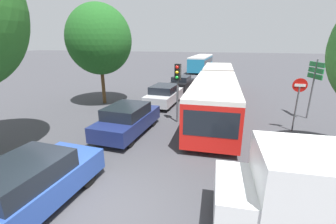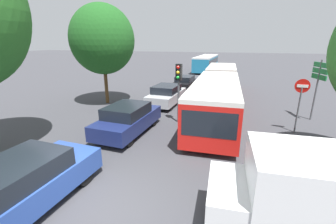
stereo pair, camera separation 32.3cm
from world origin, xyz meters
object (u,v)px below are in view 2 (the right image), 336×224
at_px(queued_car_navy, 128,119).
at_px(white_van, 333,200).
at_px(articulated_bus, 219,87).
at_px(city_bus_rear, 206,62).
at_px(direction_sign_post, 319,78).
at_px(tree_left_mid, 101,42).
at_px(traffic_light, 179,80).
at_px(queued_car_blue, 24,184).
at_px(no_entry_sign, 300,98).
at_px(queued_car_silver, 167,95).
at_px(queued_car_black, 185,83).

bearing_deg(queued_car_navy, white_van, -120.19).
bearing_deg(articulated_bus, queued_car_navy, -33.40).
xyz_separation_m(city_bus_rear, direction_sign_post, (9.69, -22.39, 1.19)).
bearing_deg(city_bus_rear, tree_left_mid, 169.81).
bearing_deg(articulated_bus, traffic_light, -26.87).
bearing_deg(queued_car_blue, no_entry_sign, -42.48).
bearing_deg(queued_car_blue, direction_sign_post, -39.37).
bearing_deg(white_van, queued_car_silver, -59.53).
relative_size(queued_car_blue, white_van, 0.88).
distance_m(queued_car_black, traffic_light, 9.68).
bearing_deg(queued_car_navy, city_bus_rear, 2.31).
height_order(no_entry_sign, tree_left_mid, tree_left_mid).
relative_size(queued_car_blue, queued_car_black, 1.14).
bearing_deg(queued_car_navy, traffic_light, -38.12).
height_order(articulated_bus, no_entry_sign, no_entry_sign).
bearing_deg(queued_car_blue, tree_left_mid, 23.67).
height_order(queued_car_blue, white_van, white_van).
distance_m(articulated_bus, traffic_light, 4.73).
relative_size(articulated_bus, traffic_light, 4.85).
xyz_separation_m(queued_car_navy, no_entry_sign, (8.29, 2.75, 1.10)).
relative_size(city_bus_rear, queued_car_black, 2.79).
height_order(queued_car_black, no_entry_sign, no_entry_sign).
relative_size(queued_car_navy, traffic_light, 1.31).
bearing_deg(queued_car_silver, queued_car_black, 2.05).
bearing_deg(tree_left_mid, direction_sign_post, 1.21).
xyz_separation_m(queued_car_black, direction_sign_post, (9.45, -6.45, 1.88)).
relative_size(no_entry_sign, direction_sign_post, 0.78).
bearing_deg(city_bus_rear, articulated_bus, -168.53).
height_order(white_van, tree_left_mid, tree_left_mid).
bearing_deg(city_bus_rear, queued_car_silver, -178.57).
height_order(white_van, no_entry_sign, no_entry_sign).
distance_m(queued_car_blue, queued_car_silver, 11.76).
distance_m(articulated_bus, queued_car_blue, 13.11).
xyz_separation_m(articulated_bus, white_van, (3.55, -11.33, -0.16)).
distance_m(queued_car_navy, tree_left_mid, 7.68).
distance_m(articulated_bus, tree_left_mid, 9.10).
bearing_deg(city_bus_rear, queued_car_black, -178.29).
height_order(queued_car_navy, direction_sign_post, direction_sign_post).
xyz_separation_m(articulated_bus, no_entry_sign, (4.38, -3.84, 0.47)).
bearing_deg(no_entry_sign, queued_car_black, -137.96).
bearing_deg(no_entry_sign, tree_left_mid, -99.90).
xyz_separation_m(white_van, direction_sign_post, (2.19, 10.01, 1.33)).
distance_m(city_bus_rear, no_entry_sign, 26.27).
distance_m(city_bus_rear, queued_car_silver, 21.76).
bearing_deg(city_bus_rear, white_van, -166.12).
distance_m(queued_car_silver, white_van, 12.91).
xyz_separation_m(queued_car_silver, direction_sign_post, (9.47, -0.63, 1.81)).
xyz_separation_m(no_entry_sign, direction_sign_post, (1.37, 2.52, 0.69)).
bearing_deg(direction_sign_post, queued_car_silver, -18.38).
relative_size(city_bus_rear, queued_car_blue, 2.45).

